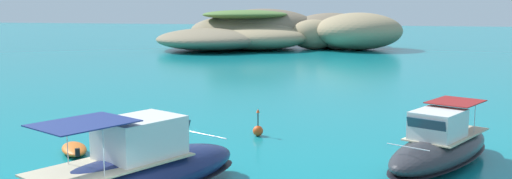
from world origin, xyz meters
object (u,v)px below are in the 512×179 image
islet_small (341,31)px  dinghy_tender (74,149)px  motorboat_charcoal (440,147)px  motorboat_navy (131,174)px  islet_large (247,32)px  channel_buoy (258,130)px

islet_small → dinghy_tender: (-5.20, -71.56, -2.71)m
motorboat_charcoal → motorboat_navy: bearing=-146.0°
islet_small → motorboat_charcoal: 70.36m
islet_small → motorboat_navy: 76.80m
islet_large → motorboat_charcoal: bearing=-67.8°
islet_small → motorboat_charcoal: bearing=-80.7°
motorboat_charcoal → dinghy_tender: size_ratio=3.24×
channel_buoy → islet_large: bearing=106.0°
motorboat_navy → motorboat_charcoal: motorboat_navy is taller
islet_large → islet_small: islet_large is taller
dinghy_tender → channel_buoy: bearing=36.9°
channel_buoy → motorboat_navy: bearing=-99.7°
islet_small → motorboat_charcoal: (11.38, -69.40, -2.08)m
islet_small → motorboat_navy: bearing=-89.7°
motorboat_charcoal → dinghy_tender: 16.73m
motorboat_charcoal → islet_small: bearing=99.3°
motorboat_charcoal → dinghy_tender: bearing=-172.6°
motorboat_navy → channel_buoy: size_ratio=7.06×
motorboat_charcoal → channel_buoy: 9.71m
motorboat_navy → dinghy_tender: size_ratio=3.85×
motorboat_navy → islet_small: bearing=90.3°
motorboat_navy → dinghy_tender: bearing=137.4°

